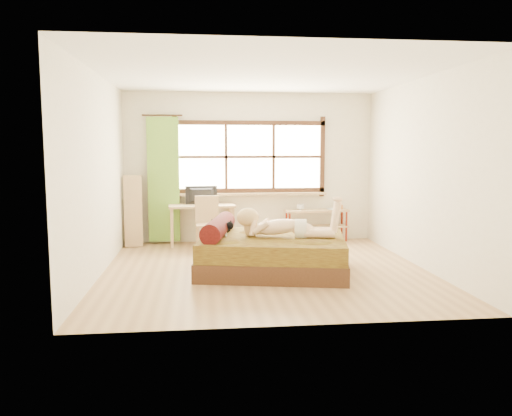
{
  "coord_description": "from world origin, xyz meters",
  "views": [
    {
      "loc": [
        -0.88,
        -6.83,
        1.7
      ],
      "look_at": [
        -0.11,
        0.2,
        0.86
      ],
      "focal_mm": 35.0,
      "sensor_mm": 36.0,
      "label": 1
    }
  ],
  "objects": [
    {
      "name": "kitten",
      "position": [
        -0.62,
        0.01,
        0.61
      ],
      "size": [
        0.31,
        0.18,
        0.24
      ],
      "primitive_type": null,
      "rotation": [
        0.0,
        0.0,
        -0.2
      ],
      "color": "black",
      "rests_on": "bed"
    },
    {
      "name": "floor",
      "position": [
        0.0,
        0.0,
        0.0
      ],
      "size": [
        4.5,
        4.5,
        0.0
      ],
      "primitive_type": "plane",
      "color": "#9E754C",
      "rests_on": "ground"
    },
    {
      "name": "wall_front",
      "position": [
        0.0,
        -2.25,
        1.35
      ],
      "size": [
        4.5,
        0.0,
        4.5
      ],
      "primitive_type": "plane",
      "rotation": [
        -1.57,
        0.0,
        0.0
      ],
      "color": "silver",
      "rests_on": "floor"
    },
    {
      "name": "pipe_shelf",
      "position": [
        1.23,
        2.07,
        0.43
      ],
      "size": [
        1.19,
        0.39,
        0.67
      ],
      "rotation": [
        0.0,
        0.0,
        0.08
      ],
      "color": "tan",
      "rests_on": "floor"
    },
    {
      "name": "desk",
      "position": [
        -0.88,
        1.95,
        0.62
      ],
      "size": [
        1.18,
        0.61,
        0.72
      ],
      "rotation": [
        0.0,
        0.0,
        0.07
      ],
      "color": "tan",
      "rests_on": "floor"
    },
    {
      "name": "monitor",
      "position": [
        -0.88,
        2.0,
        0.88
      ],
      "size": [
        0.56,
        0.11,
        0.32
      ],
      "primitive_type": "imported",
      "rotation": [
        0.0,
        0.0,
        3.21
      ],
      "color": "black",
      "rests_on": "desk"
    },
    {
      "name": "bookshelf",
      "position": [
        -2.08,
        2.09,
        0.63
      ],
      "size": [
        0.36,
        0.56,
        1.24
      ],
      "rotation": [
        0.0,
        0.0,
        0.1
      ],
      "color": "tan",
      "rests_on": "floor"
    },
    {
      "name": "wall_left",
      "position": [
        -2.25,
        0.0,
        1.35
      ],
      "size": [
        0.0,
        4.5,
        4.5
      ],
      "primitive_type": "plane",
      "rotation": [
        1.57,
        0.0,
        1.57
      ],
      "color": "silver",
      "rests_on": "floor"
    },
    {
      "name": "wall_right",
      "position": [
        2.25,
        0.0,
        1.35
      ],
      "size": [
        0.0,
        4.5,
        4.5
      ],
      "primitive_type": "plane",
      "rotation": [
        1.57,
        0.0,
        -1.57
      ],
      "color": "silver",
      "rests_on": "floor"
    },
    {
      "name": "window",
      "position": [
        0.0,
        2.22,
        1.51
      ],
      "size": [
        2.8,
        0.16,
        1.46
      ],
      "color": "#FFEDBF",
      "rests_on": "wall_back"
    },
    {
      "name": "chair",
      "position": [
        -0.79,
        1.58,
        0.5
      ],
      "size": [
        0.43,
        0.43,
        0.9
      ],
      "rotation": [
        0.0,
        0.0,
        0.07
      ],
      "color": "tan",
      "rests_on": "floor"
    },
    {
      "name": "curtain",
      "position": [
        -1.55,
        2.13,
        1.15
      ],
      "size": [
        0.55,
        0.1,
        2.2
      ],
      "primitive_type": "cube",
      "color": "#498323",
      "rests_on": "wall_back"
    },
    {
      "name": "wall_back",
      "position": [
        0.0,
        2.25,
        1.35
      ],
      "size": [
        4.5,
        0.0,
        4.5
      ],
      "primitive_type": "plane",
      "rotation": [
        1.57,
        0.0,
        0.0
      ],
      "color": "silver",
      "rests_on": "floor"
    },
    {
      "name": "ceiling",
      "position": [
        0.0,
        0.0,
        2.7
      ],
      "size": [
        4.5,
        4.5,
        0.0
      ],
      "primitive_type": "plane",
      "rotation": [
        3.14,
        0.0,
        0.0
      ],
      "color": "white",
      "rests_on": "wall_back"
    },
    {
      "name": "cup",
      "position": [
        0.91,
        2.07,
        0.64
      ],
      "size": [
        0.14,
        0.14,
        0.1
      ],
      "primitive_type": "imported",
      "rotation": [
        0.0,
        0.0,
        0.08
      ],
      "color": "gray",
      "rests_on": "pipe_shelf"
    },
    {
      "name": "book",
      "position": [
        1.41,
        2.07,
        0.59
      ],
      "size": [
        0.16,
        0.21,
        0.02
      ],
      "primitive_type": "imported",
      "rotation": [
        0.0,
        0.0,
        0.08
      ],
      "color": "gray",
      "rests_on": "pipe_shelf"
    },
    {
      "name": "bed",
      "position": [
        0.05,
        -0.08,
        0.27
      ],
      "size": [
        2.25,
        1.94,
        0.75
      ],
      "rotation": [
        0.0,
        0.0,
        -0.2
      ],
      "color": "black",
      "rests_on": "floor"
    },
    {
      "name": "woman",
      "position": [
        0.25,
        -0.14,
        0.79
      ],
      "size": [
        1.43,
        0.66,
        0.59
      ],
      "primitive_type": null,
      "rotation": [
        0.0,
        0.0,
        -0.2
      ],
      "color": "beige",
      "rests_on": "bed"
    }
  ]
}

